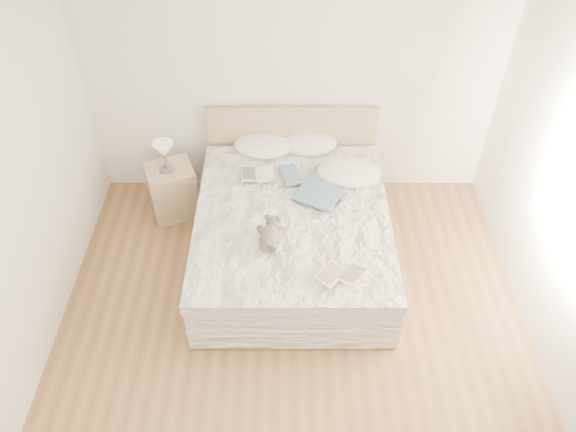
{
  "coord_description": "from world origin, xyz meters",
  "views": [
    {
      "loc": [
        -0.04,
        -2.52,
        3.97
      ],
      "look_at": [
        -0.04,
        1.05,
        0.62
      ],
      "focal_mm": 35.0,
      "sensor_mm": 36.0,
      "label": 1
    }
  ],
  "objects_px": {
    "bed": "(292,230)",
    "table_lamp": "(164,151)",
    "nightstand": "(172,191)",
    "photo_book": "(257,175)",
    "teddy_bear": "(270,241)",
    "childrens_book": "(342,275)"
  },
  "relations": [
    {
      "from": "bed",
      "to": "table_lamp",
      "type": "relative_size",
      "value": 6.75
    },
    {
      "from": "bed",
      "to": "nightstand",
      "type": "distance_m",
      "value": 1.35
    },
    {
      "from": "childrens_book",
      "to": "photo_book",
      "type": "bearing_deg",
      "value": 159.62
    },
    {
      "from": "table_lamp",
      "to": "childrens_book",
      "type": "relative_size",
      "value": 0.91
    },
    {
      "from": "nightstand",
      "to": "photo_book",
      "type": "relative_size",
      "value": 1.72
    },
    {
      "from": "nightstand",
      "to": "childrens_book",
      "type": "distance_m",
      "value": 2.16
    },
    {
      "from": "table_lamp",
      "to": "childrens_book",
      "type": "distance_m",
      "value": 2.13
    },
    {
      "from": "bed",
      "to": "teddy_bear",
      "type": "relative_size",
      "value": 7.08
    },
    {
      "from": "bed",
      "to": "nightstand",
      "type": "bearing_deg",
      "value": 153.69
    },
    {
      "from": "table_lamp",
      "to": "photo_book",
      "type": "relative_size",
      "value": 0.97
    },
    {
      "from": "table_lamp",
      "to": "nightstand",
      "type": "bearing_deg",
      "value": 71.6
    },
    {
      "from": "photo_book",
      "to": "teddy_bear",
      "type": "height_order",
      "value": "teddy_bear"
    },
    {
      "from": "bed",
      "to": "nightstand",
      "type": "relative_size",
      "value": 3.83
    },
    {
      "from": "nightstand",
      "to": "childrens_book",
      "type": "height_order",
      "value": "childrens_book"
    },
    {
      "from": "nightstand",
      "to": "teddy_bear",
      "type": "distance_m",
      "value": 1.52
    },
    {
      "from": "table_lamp",
      "to": "teddy_bear",
      "type": "bearing_deg",
      "value": -45.73
    },
    {
      "from": "bed",
      "to": "table_lamp",
      "type": "height_order",
      "value": "bed"
    },
    {
      "from": "table_lamp",
      "to": "childrens_book",
      "type": "height_order",
      "value": "table_lamp"
    },
    {
      "from": "nightstand",
      "to": "table_lamp",
      "type": "distance_m",
      "value": 0.51
    },
    {
      "from": "photo_book",
      "to": "bed",
      "type": "bearing_deg",
      "value": -59.14
    },
    {
      "from": "teddy_bear",
      "to": "table_lamp",
      "type": "bearing_deg",
      "value": 139.36
    },
    {
      "from": "bed",
      "to": "childrens_book",
      "type": "height_order",
      "value": "bed"
    }
  ]
}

